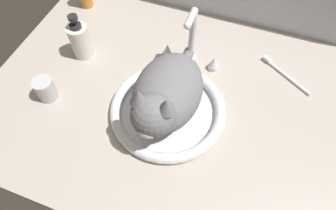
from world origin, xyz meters
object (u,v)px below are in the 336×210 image
Objects in this scene: metal_jar at (45,89)px; toothbrush at (285,75)px; soap_pump_bottle at (80,40)px; sink_basin at (168,110)px; faucet at (191,46)px; cat at (165,97)px.

metal_jar is 0.44× the size of toothbrush.
metal_jar is at bearing -153.58° from toothbrush.
soap_pump_bottle is 0.96× the size of toothbrush.
sink_basin is 1.53× the size of faucet.
metal_jar is at bearing -142.82° from faucet.
metal_jar is 74.39cm from toothbrush.
sink_basin is 39.97cm from toothbrush.
sink_basin is at bearing 11.08° from metal_jar.
soap_pump_bottle is at bearing 160.58° from sink_basin.
cat reaches higher than toothbrush.
metal_jar is 19.53cm from soap_pump_bottle.
faucet is 3.00× the size of metal_jar.
cat is at bearing -22.56° from soap_pump_bottle.
metal_jar is at bearing -168.92° from sink_basin.
sink_basin is 9.93cm from cat.
soap_pump_bottle is at bearing -168.04° from toothbrush.
toothbrush is (66.56, 33.07, -3.08)cm from metal_jar.
cat is (0.00, -22.55, 2.93)cm from faucet.
faucet is (0.00, 20.37, 6.75)cm from sink_basin.
soap_pump_bottle reaches higher than metal_jar.
sink_basin reaches higher than toothbrush.
cat reaches higher than metal_jar.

